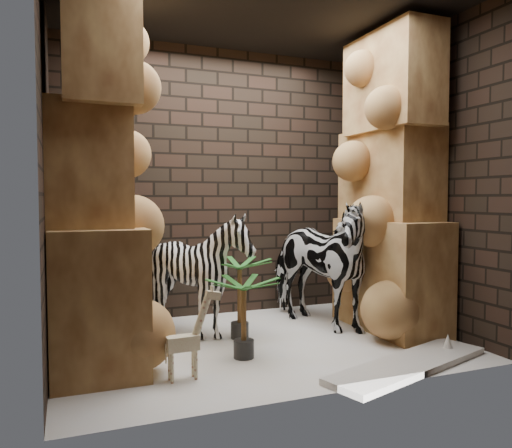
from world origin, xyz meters
name	(u,v)px	position (x,y,z in m)	size (l,w,h in m)	color
floor	(259,343)	(0.00, 0.00, 0.00)	(3.50, 3.50, 0.00)	beige
ceiling	(259,7)	(0.00, 0.00, 3.00)	(3.50, 3.50, 0.00)	black
wall_back	(218,182)	(0.00, 1.25, 1.50)	(3.50, 3.50, 0.00)	black
wall_front	(329,171)	(0.00, -1.25, 1.50)	(3.50, 3.50, 0.00)	black
wall_left	(46,175)	(-1.75, 0.00, 1.50)	(3.00, 3.00, 0.00)	black
wall_right	(417,181)	(1.75, 0.00, 1.50)	(3.00, 3.00, 0.00)	black
rock_pillar_left	(94,176)	(-1.40, 0.00, 1.50)	(0.68, 1.30, 3.00)	tan
rock_pillar_right	(390,180)	(1.42, 0.00, 1.50)	(0.58, 1.25, 3.00)	tan
zebra_right	(314,253)	(0.75, 0.35, 0.76)	(0.70, 1.29, 1.53)	white
zebra_left	(199,281)	(-0.45, 0.39, 0.54)	(0.96, 1.19, 1.08)	white
giraffe_toy	(183,333)	(-0.84, -0.63, 0.34)	(0.35, 0.12, 0.69)	beige
palm_front	(240,298)	(-0.10, 0.22, 0.38)	(0.36, 0.36, 0.77)	#25641F
palm_back	(244,317)	(-0.26, -0.33, 0.34)	(0.36, 0.36, 0.68)	#25641F
surfboard	(409,365)	(0.85, -1.03, 0.03)	(1.61, 0.39, 0.05)	beige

